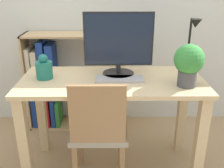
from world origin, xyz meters
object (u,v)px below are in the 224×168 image
at_px(vase, 44,69).
at_px(potted_plant, 189,63).
at_px(monitor, 119,43).
at_px(bookshelf, 57,84).
at_px(keyboard, 120,79).
at_px(desk_lamp, 192,41).
at_px(chair, 99,130).

distance_m(vase, potted_plant, 1.00).
bearing_deg(monitor, bookshelf, 135.41).
xyz_separation_m(monitor, vase, (-0.54, -0.07, -0.17)).
bearing_deg(potted_plant, keyboard, 166.03).
distance_m(keyboard, desk_lamp, 0.58).
distance_m(desk_lamp, chair, 0.91).
bearing_deg(keyboard, desk_lamp, 10.95).
bearing_deg(chair, keyboard, 55.64).
height_order(vase, bookshelf, bookshelf).
relative_size(chair, bookshelf, 0.88).
height_order(vase, desk_lamp, desk_lamp).
relative_size(desk_lamp, chair, 0.49).
relative_size(keyboard, chair, 0.40).
relative_size(keyboard, vase, 1.88).
relative_size(monitor, vase, 2.78).
bearing_deg(keyboard, bookshelf, 130.61).
relative_size(monitor, keyboard, 1.48).
distance_m(vase, chair, 0.59).
height_order(potted_plant, chair, potted_plant).
xyz_separation_m(monitor, bookshelf, (-0.60, 0.59, -0.56)).
bearing_deg(keyboard, chair, -130.70).
distance_m(desk_lamp, potted_plant, 0.24).
height_order(desk_lamp, chair, desk_lamp).
xyz_separation_m(potted_plant, bookshelf, (-1.05, 0.82, -0.48)).
height_order(keyboard, bookshelf, bookshelf).
relative_size(keyboard, potted_plant, 1.18).
bearing_deg(keyboard, monitor, 93.01).
height_order(monitor, bookshelf, monitor).
bearing_deg(desk_lamp, potted_plant, -108.19).
xyz_separation_m(vase, bookshelf, (-0.06, 0.66, -0.39)).
relative_size(keyboard, bookshelf, 0.35).
relative_size(monitor, potted_plant, 1.75).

